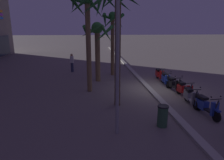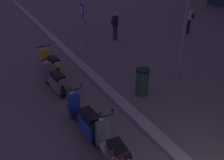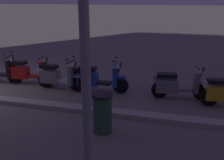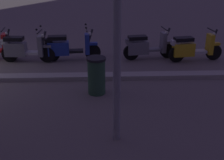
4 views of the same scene
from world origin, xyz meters
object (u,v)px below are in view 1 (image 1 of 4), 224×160
scooter_red_mid_front (183,89)px  palm_tree_near_sign (119,13)px  scooter_blue_tail_end (206,106)px  palm_tree_by_mall_entrance (97,39)px  litter_bin (163,116)px  scooter_blue_last_in_row (165,79)px  scooter_red_gap_after_mid (159,74)px  palm_tree_far_corner (113,28)px  street_lamp (118,25)px  pedestrian_window_shopping (72,62)px  palm_tree_mid_walkway (87,18)px  scooter_grey_mid_rear (190,96)px  scooter_black_second_in_line (173,84)px

scooter_red_mid_front → palm_tree_near_sign: bearing=103.1°
scooter_blue_tail_end → palm_tree_by_mall_entrance: 9.05m
litter_bin → palm_tree_by_mall_entrance: bearing=17.6°
scooter_blue_tail_end → scooter_blue_last_in_row: 5.28m
scooter_red_gap_after_mid → palm_tree_far_corner: (2.08, 3.65, 3.63)m
scooter_red_mid_front → street_lamp: (-4.06, 4.69, 3.79)m
scooter_blue_last_in_row → palm_tree_by_mall_entrance: (1.66, 4.94, 2.88)m
palm_tree_by_mall_entrance → pedestrian_window_shopping: 5.01m
scooter_blue_last_in_row → palm_tree_mid_walkway: 7.12m
palm_tree_mid_walkway → pedestrian_window_shopping: bearing=14.9°
scooter_red_gap_after_mid → street_lamp: street_lamp is taller
palm_tree_mid_walkway → palm_tree_by_mall_entrance: (2.56, -0.66, -1.41)m
palm_tree_near_sign → litter_bin: bearing=-149.4°
palm_tree_near_sign → scooter_grey_mid_rear: bearing=-94.3°
scooter_grey_mid_rear → palm_tree_mid_walkway: bearing=62.1°
scooter_black_second_in_line → palm_tree_near_sign: (-2.20, 4.10, 4.41)m
scooter_black_second_in_line → street_lamp: size_ratio=0.26×
scooter_grey_mid_rear → litter_bin: scooter_grey_mid_rear is taller
scooter_blue_last_in_row → palm_tree_far_corner: 6.26m
scooter_grey_mid_rear → palm_tree_far_corner: size_ratio=0.32×
palm_tree_near_sign → palm_tree_far_corner: palm_tree_near_sign is taller
scooter_grey_mid_rear → litter_bin: (-2.37, 2.45, 0.03)m
scooter_red_gap_after_mid → palm_tree_far_corner: 5.55m
pedestrian_window_shopping → scooter_grey_mid_rear: bearing=-141.8°
scooter_red_mid_front → palm_tree_by_mall_entrance: bearing=50.6°
scooter_red_mid_front → palm_tree_near_sign: palm_tree_near_sign is taller
scooter_red_mid_front → pedestrian_window_shopping: bearing=43.2°
palm_tree_by_mall_entrance → pedestrian_window_shopping: (3.72, 2.33, -2.42)m
palm_tree_mid_walkway → scooter_blue_last_in_row: bearing=-80.9°
palm_tree_by_mall_entrance → street_lamp: size_ratio=0.65×
palm_tree_far_corner → scooter_blue_tail_end: bearing=-157.9°
scooter_grey_mid_rear → street_lamp: size_ratio=0.25×
palm_tree_far_corner → street_lamp: street_lamp is taller
scooter_red_gap_after_mid → litter_bin: size_ratio=1.93×
scooter_blue_tail_end → pedestrian_window_shopping: (10.66, 7.37, 0.47)m
scooter_black_second_in_line → palm_tree_by_mall_entrance: 6.53m
palm_tree_mid_walkway → palm_tree_by_mall_entrance: 3.00m
scooter_red_mid_front → scooter_red_gap_after_mid: size_ratio=1.00×
scooter_red_gap_after_mid → litter_bin: 8.25m
palm_tree_mid_walkway → street_lamp: (-5.74, -1.13, -0.51)m
scooter_grey_mid_rear → street_lamp: bearing=121.7°
scooter_blue_last_in_row → palm_tree_mid_walkway: bearing=99.1°
palm_tree_by_mall_entrance → scooter_blue_tail_end: bearing=-144.0°
scooter_blue_last_in_row → litter_bin: bearing=158.7°
scooter_grey_mid_rear → palm_tree_far_corner: 9.10m
scooter_grey_mid_rear → palm_tree_by_mall_entrance: palm_tree_by_mall_entrance is taller
palm_tree_mid_walkway → palm_tree_by_mall_entrance: bearing=-14.5°
scooter_blue_tail_end → scooter_grey_mid_rear: 1.41m
scooter_blue_tail_end → litter_bin: size_ratio=1.96×
scooter_blue_last_in_row → scooter_red_gap_after_mid: 1.61m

